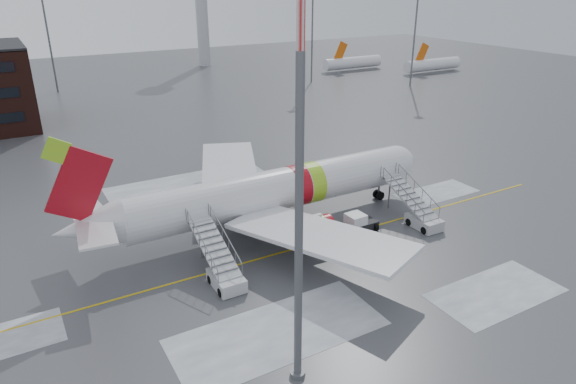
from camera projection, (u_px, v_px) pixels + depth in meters
ground at (283, 246)px, 44.13m from camera, size 260.00×260.00×0.00m
airliner at (268, 193)px, 46.17m from camera, size 35.03×32.97×11.18m
airstair_fwd at (419, 214)px, 47.52m from camera, size 2.05×7.70×3.48m
airstair_aft at (222, 270)px, 38.48m from camera, size 2.05×7.70×3.48m
pushback_tug at (358, 223)px, 46.31m from camera, size 3.16×2.42×1.78m
light_mast_near at (299, 182)px, 25.09m from camera, size 1.20×1.20×23.17m
light_mast_far_ne at (312, 16)px, 107.62m from camera, size 1.20×1.20×24.25m
light_mast_far_n at (45, 20)px, 97.47m from camera, size 1.20×1.20×24.25m
light_mast_far_e at (416, 17)px, 103.77m from camera, size 1.20×1.20×24.25m
distant_aircraft at (379, 72)px, 123.99m from camera, size 35.00×18.00×8.00m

